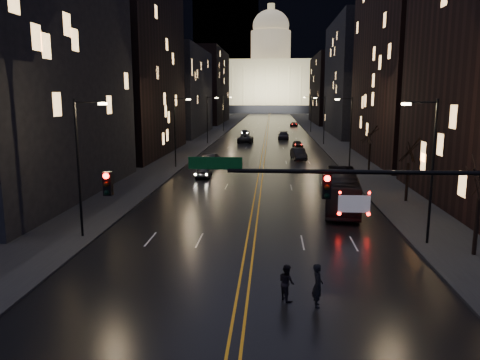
% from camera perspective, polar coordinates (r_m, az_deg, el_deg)
% --- Properties ---
extents(ground, '(900.00, 900.00, 0.00)m').
position_cam_1_polar(ground, '(20.83, -0.02, -15.95)').
color(ground, black).
rests_on(ground, ground).
extents(road, '(20.00, 320.00, 0.02)m').
position_cam_1_polar(road, '(148.93, 3.43, 6.73)').
color(road, black).
rests_on(road, ground).
extents(sidewalk_left, '(8.00, 320.00, 0.16)m').
position_cam_1_polar(sidewalk_left, '(149.70, -1.97, 6.79)').
color(sidewalk_left, black).
rests_on(sidewalk_left, ground).
extents(sidewalk_right, '(8.00, 320.00, 0.16)m').
position_cam_1_polar(sidewalk_right, '(149.46, 8.84, 6.67)').
color(sidewalk_right, black).
rests_on(sidewalk_right, ground).
extents(center_line, '(0.62, 320.00, 0.01)m').
position_cam_1_polar(center_line, '(148.93, 3.43, 6.74)').
color(center_line, orange).
rests_on(center_line, road).
extents(building_left_near, '(12.00, 28.00, 22.00)m').
position_cam_1_polar(building_left_near, '(46.38, -25.35, 11.54)').
color(building_left_near, black).
rests_on(building_left_near, ground).
extents(building_left_mid, '(12.00, 30.00, 28.00)m').
position_cam_1_polar(building_left_mid, '(76.13, -13.51, 13.63)').
color(building_left_mid, black).
rests_on(building_left_mid, ground).
extents(building_left_far, '(12.00, 34.00, 20.00)m').
position_cam_1_polar(building_left_far, '(112.86, -7.61, 10.61)').
color(building_left_far, black).
rests_on(building_left_far, ground).
extents(building_left_dist, '(12.00, 40.00, 24.00)m').
position_cam_1_polar(building_left_dist, '(160.22, -4.17, 11.27)').
color(building_left_dist, black).
rests_on(building_left_dist, ground).
extents(building_right_tall, '(12.00, 30.00, 38.00)m').
position_cam_1_polar(building_right_tall, '(72.08, 20.74, 17.46)').
color(building_right_tall, black).
rests_on(building_right_tall, ground).
extents(building_right_mid, '(12.00, 34.00, 26.00)m').
position_cam_1_polar(building_right_mid, '(112.45, 14.32, 11.91)').
color(building_right_mid, black).
rests_on(building_right_mid, ground).
extents(building_right_dist, '(12.00, 40.00, 22.00)m').
position_cam_1_polar(building_right_dist, '(159.87, 11.19, 10.74)').
color(building_right_dist, black).
rests_on(building_right_dist, ground).
extents(mountain_ridge, '(520.00, 60.00, 130.00)m').
position_cam_1_polar(mountain_ridge, '(404.38, 9.85, 18.08)').
color(mountain_ridge, black).
rests_on(mountain_ridge, ground).
extents(capitol, '(90.00, 50.00, 58.50)m').
position_cam_1_polar(capitol, '(268.76, 3.71, 11.97)').
color(capitol, black).
rests_on(capitol, ground).
extents(traffic_signal, '(17.29, 0.45, 7.00)m').
position_cam_1_polar(traffic_signal, '(19.63, 17.46, -2.26)').
color(traffic_signal, black).
rests_on(traffic_signal, ground).
extents(streetlamp_right_near, '(2.13, 0.25, 9.00)m').
position_cam_1_polar(streetlamp_right_near, '(30.46, 22.11, 1.75)').
color(streetlamp_right_near, black).
rests_on(streetlamp_right_near, ground).
extents(streetlamp_left_near, '(2.13, 0.25, 9.00)m').
position_cam_1_polar(streetlamp_left_near, '(31.36, -18.83, 2.18)').
color(streetlamp_left_near, black).
rests_on(streetlamp_left_near, ground).
extents(streetlamp_right_mid, '(2.13, 0.25, 9.00)m').
position_cam_1_polar(streetlamp_right_mid, '(59.55, 13.18, 6.05)').
color(streetlamp_right_mid, black).
rests_on(streetlamp_right_mid, ground).
extents(streetlamp_left_mid, '(2.13, 0.25, 9.00)m').
position_cam_1_polar(streetlamp_left_mid, '(60.01, -7.77, 6.26)').
color(streetlamp_left_mid, black).
rests_on(streetlamp_left_mid, ground).
extents(streetlamp_right_far, '(2.13, 0.25, 9.00)m').
position_cam_1_polar(streetlamp_right_far, '(89.25, 10.12, 7.49)').
color(streetlamp_right_far, black).
rests_on(streetlamp_right_far, ground).
extents(streetlamp_left_far, '(2.13, 0.25, 9.00)m').
position_cam_1_polar(streetlamp_left_far, '(89.55, -3.89, 7.63)').
color(streetlamp_left_far, black).
rests_on(streetlamp_left_far, ground).
extents(streetlamp_right_dist, '(2.13, 0.25, 9.00)m').
position_cam_1_polar(streetlamp_right_dist, '(119.09, 8.58, 8.20)').
color(streetlamp_right_dist, black).
rests_on(streetlamp_right_dist, ground).
extents(streetlamp_left_dist, '(2.13, 0.25, 9.00)m').
position_cam_1_polar(streetlamp_left_dist, '(119.32, -1.93, 8.31)').
color(streetlamp_left_dist, black).
rests_on(streetlamp_left_dist, ground).
extents(tree_right_mid, '(2.40, 2.40, 6.65)m').
position_cam_1_polar(tree_right_mid, '(42.55, 19.90, 3.36)').
color(tree_right_mid, black).
rests_on(tree_right_mid, ground).
extents(tree_right_far, '(2.40, 2.40, 6.65)m').
position_cam_1_polar(tree_right_far, '(58.03, 15.61, 5.29)').
color(tree_right_far, black).
rests_on(tree_right_far, ground).
extents(bus, '(3.71, 11.00, 3.01)m').
position_cam_1_polar(bus, '(39.17, 12.26, -1.29)').
color(bus, black).
rests_on(bus, ground).
extents(oncoming_car_a, '(1.94, 4.38, 1.46)m').
position_cam_1_polar(oncoming_car_a, '(53.20, -4.46, 1.09)').
color(oncoming_car_a, black).
rests_on(oncoming_car_a, ground).
extents(oncoming_car_b, '(2.01, 4.96, 1.60)m').
position_cam_1_polar(oncoming_car_b, '(62.60, -3.56, 2.55)').
color(oncoming_car_b, black).
rests_on(oncoming_car_b, ground).
extents(oncoming_car_c, '(3.06, 6.09, 1.65)m').
position_cam_1_polar(oncoming_car_c, '(92.25, 0.68, 5.08)').
color(oncoming_car_c, black).
rests_on(oncoming_car_c, ground).
extents(oncoming_car_d, '(1.98, 4.52, 1.29)m').
position_cam_1_polar(oncoming_car_d, '(109.98, 0.63, 5.83)').
color(oncoming_car_d, black).
rests_on(oncoming_car_d, ground).
extents(receding_car_a, '(2.34, 5.25, 1.67)m').
position_cam_1_polar(receding_car_a, '(68.08, 7.14, 3.15)').
color(receding_car_a, black).
rests_on(receding_car_a, ground).
extents(receding_car_b, '(1.97, 3.95, 1.29)m').
position_cam_1_polar(receding_car_b, '(84.16, 7.05, 4.38)').
color(receding_car_b, black).
rests_on(receding_car_b, ground).
extents(receding_car_c, '(2.46, 5.65, 1.62)m').
position_cam_1_polar(receding_car_c, '(99.13, 5.32, 5.39)').
color(receding_car_c, black).
rests_on(receding_car_c, ground).
extents(receding_car_d, '(2.63, 5.00, 1.34)m').
position_cam_1_polar(receding_car_d, '(142.74, 6.60, 6.80)').
color(receding_car_d, black).
rests_on(receding_car_d, ground).
extents(pedestrian_a, '(0.50, 0.74, 1.98)m').
position_cam_1_polar(pedestrian_a, '(21.29, 9.44, -12.56)').
color(pedestrian_a, black).
rests_on(pedestrian_a, ground).
extents(pedestrian_b, '(0.81, 0.94, 1.69)m').
position_cam_1_polar(pedestrian_b, '(21.80, 5.70, -12.31)').
color(pedestrian_b, black).
rests_on(pedestrian_b, ground).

